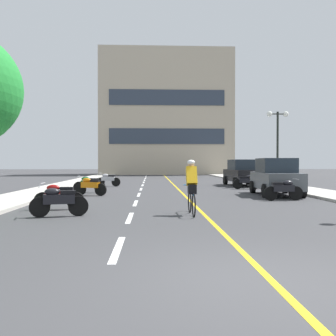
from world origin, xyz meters
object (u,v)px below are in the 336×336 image
(motorcycle_3, at_px, (283,189))
(motorcycle_7, at_px, (108,179))
(street_lamp_mid, at_px, (278,131))
(parked_car_mid, at_px, (242,173))
(motorcycle_5, at_px, (89,184))
(cyclist_rider, at_px, (192,186))
(parked_car_near, at_px, (276,177))
(motorcycle_4, at_px, (90,186))
(motorcycle_1, at_px, (59,201))
(motorcycle_2, at_px, (59,196))
(motorcycle_6, at_px, (247,181))

(motorcycle_3, height_order, motorcycle_7, same)
(street_lamp_mid, distance_m, parked_car_mid, 3.72)
(street_lamp_mid, xyz_separation_m, motorcycle_5, (-11.71, -4.58, -3.26))
(parked_car_mid, xyz_separation_m, cyclist_rider, (-5.08, -14.62, -0.03))
(street_lamp_mid, distance_m, motorcycle_7, 11.83)
(street_lamp_mid, bearing_deg, parked_car_near, -109.17)
(motorcycle_4, distance_m, motorcycle_7, 7.24)
(motorcycle_1, relative_size, motorcycle_2, 0.99)
(parked_car_mid, bearing_deg, cyclist_rider, -109.15)
(cyclist_rider, bearing_deg, street_lamp_mid, 61.80)
(cyclist_rider, bearing_deg, motorcycle_4, 120.99)
(motorcycle_3, bearing_deg, cyclist_rider, -135.94)
(cyclist_rider, bearing_deg, motorcycle_5, 117.46)
(motorcycle_1, relative_size, motorcycle_5, 0.99)
(motorcycle_2, relative_size, motorcycle_4, 1.04)
(motorcycle_1, relative_size, cyclist_rider, 0.95)
(parked_car_mid, height_order, motorcycle_4, parked_car_mid)
(parked_car_near, distance_m, motorcycle_4, 9.11)
(motorcycle_5, bearing_deg, motorcycle_3, -27.03)
(street_lamp_mid, height_order, motorcycle_5, street_lamp_mid)
(motorcycle_2, bearing_deg, motorcycle_4, 88.24)
(motorcycle_2, bearing_deg, street_lamp_mid, 45.87)
(parked_car_mid, bearing_deg, motorcycle_7, -177.90)
(motorcycle_3, distance_m, motorcycle_7, 13.19)
(motorcycle_3, xyz_separation_m, motorcycle_7, (-8.54, 10.06, 0.00))
(motorcycle_6, bearing_deg, parked_car_near, -85.92)
(parked_car_mid, relative_size, cyclist_rider, 2.41)
(motorcycle_1, height_order, motorcycle_4, same)
(motorcycle_2, bearing_deg, motorcycle_5, 91.22)
(motorcycle_2, height_order, motorcycle_3, same)
(parked_car_mid, height_order, motorcycle_6, parked_car_mid)
(motorcycle_1, relative_size, motorcycle_4, 1.02)
(street_lamp_mid, relative_size, motorcycle_7, 2.90)
(motorcycle_1, bearing_deg, parked_car_near, 38.61)
(motorcycle_2, xyz_separation_m, motorcycle_4, (0.17, 5.60, 0.00))
(street_lamp_mid, height_order, motorcycle_6, street_lamp_mid)
(parked_car_mid, distance_m, motorcycle_6, 3.45)
(parked_car_near, height_order, cyclist_rider, parked_car_near)
(parked_car_near, xyz_separation_m, motorcycle_1, (-8.85, -7.07, -0.44))
(parked_car_near, height_order, motorcycle_7, parked_car_near)
(parked_car_mid, xyz_separation_m, motorcycle_7, (-9.26, -0.34, -0.44))
(motorcycle_1, xyz_separation_m, motorcycle_4, (-0.24, 7.34, 0.00))
(motorcycle_2, height_order, motorcycle_5, same)
(motorcycle_3, xyz_separation_m, motorcycle_4, (-8.59, 2.82, 0.00))
(street_lamp_mid, xyz_separation_m, motorcycle_3, (-2.80, -9.12, -3.26))
(motorcycle_4, bearing_deg, motorcycle_1, -88.10)
(motorcycle_2, height_order, motorcycle_6, same)
(parked_car_near, relative_size, motorcycle_7, 2.55)
(motorcycle_3, bearing_deg, motorcycle_5, 152.97)
(motorcycle_2, relative_size, motorcycle_7, 1.01)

